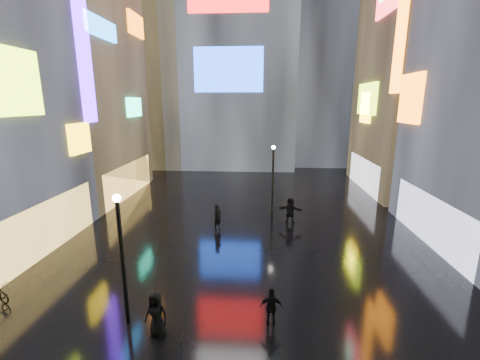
{
  "coord_description": "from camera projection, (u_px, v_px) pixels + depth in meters",
  "views": [
    {
      "loc": [
        0.92,
        -1.71,
        8.33
      ],
      "look_at": [
        0.0,
        12.0,
        5.0
      ],
      "focal_mm": 24.0,
      "sensor_mm": 36.0,
      "label": 1
    }
  ],
  "objects": [
    {
      "name": "building_right_far",
      "position": [
        433.0,
        37.0,
        28.44
      ],
      "size": [
        10.28,
        12.0,
        28.0
      ],
      "color": "black",
      "rests_on": "ground"
    },
    {
      "name": "lamp_far",
      "position": [
        273.0,
        175.0,
        24.54
      ],
      "size": [
        0.3,
        0.3,
        5.2
      ],
      "color": "black",
      "rests_on": "ground"
    },
    {
      "name": "umbrella_2",
      "position": [
        154.0,
        282.0,
        11.32
      ],
      "size": [
        1.23,
        1.22,
        0.82
      ],
      "primitive_type": "imported",
      "rotation": [
        0.0,
        0.0,
        5.21
      ],
      "color": "black",
      "rests_on": "pedestrian_4"
    },
    {
      "name": "pedestrian_4",
      "position": [
        156.0,
        314.0,
        11.62
      ],
      "size": [
        0.92,
        0.67,
        1.73
      ],
      "primitive_type": "imported",
      "rotation": [
        0.0,
        0.0,
        -0.15
      ],
      "color": "black",
      "rests_on": "ground"
    },
    {
      "name": "ground",
      "position": [
        247.0,
        221.0,
        23.08
      ],
      "size": [
        140.0,
        140.0,
        0.0
      ],
      "primitive_type": "plane",
      "color": "black",
      "rests_on": "ground"
    },
    {
      "name": "tower_main",
      "position": [
        233.0,
        2.0,
        41.57
      ],
      "size": [
        16.0,
        14.2,
        42.0
      ],
      "color": "black",
      "rests_on": "ground"
    },
    {
      "name": "tower_flank_left",
      "position": [
        149.0,
        66.0,
        42.26
      ],
      "size": [
        10.0,
        10.0,
        26.0
      ],
      "primitive_type": "cube",
      "color": "black",
      "rests_on": "ground"
    },
    {
      "name": "pedestrian_6",
      "position": [
        218.0,
        217.0,
        21.37
      ],
      "size": [
        0.72,
        0.77,
        1.76
      ],
      "primitive_type": "imported",
      "rotation": [
        0.0,
        0.0,
        0.92
      ],
      "color": "black",
      "rests_on": "ground"
    },
    {
      "name": "tower_flank_right",
      "position": [
        322.0,
        37.0,
        43.7
      ],
      "size": [
        12.0,
        12.0,
        34.0
      ],
      "primitive_type": "cube",
      "color": "black",
      "rests_on": "ground"
    },
    {
      "name": "pedestrian_5",
      "position": [
        290.0,
        211.0,
        22.51
      ],
      "size": [
        1.81,
        0.92,
        1.87
      ],
      "primitive_type": "imported",
      "rotation": [
        0.0,
        0.0,
        2.92
      ],
      "color": "black",
      "rests_on": "ground"
    },
    {
      "name": "pedestrian_3",
      "position": [
        272.0,
        307.0,
        12.17
      ],
      "size": [
        0.91,
        0.4,
        1.53
      ],
      "primitive_type": "imported",
      "rotation": [
        0.0,
        0.0,
        3.11
      ],
      "color": "black",
      "rests_on": "ground"
    },
    {
      "name": "building_left_far",
      "position": [
        64.0,
        71.0,
        27.35
      ],
      "size": [
        10.28,
        12.0,
        22.0
      ],
      "color": "black",
      "rests_on": "ground"
    },
    {
      "name": "lamp_near",
      "position": [
        122.0,
        253.0,
        11.78
      ],
      "size": [
        0.3,
        0.3,
        5.2
      ],
      "color": "black",
      "rests_on": "ground"
    },
    {
      "name": "umbrella_0",
      "position": [
        182.0,
        354.0,
        7.95
      ],
      "size": [
        1.26,
        1.26,
        0.84
      ],
      "primitive_type": "imported",
      "rotation": [
        0.0,
        0.0,
        2.08
      ],
      "color": "black",
      "rests_on": "pedestrian_0"
    }
  ]
}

